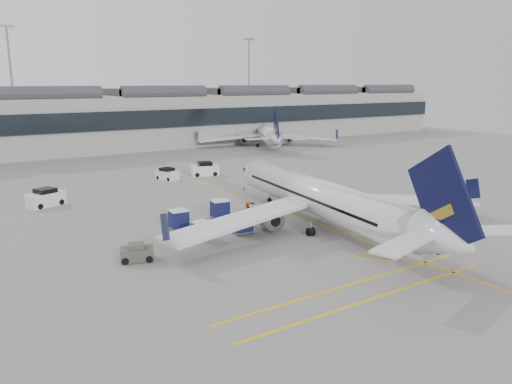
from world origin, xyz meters
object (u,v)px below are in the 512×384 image
belt_loader (256,213)px  ramp_agent_a (269,212)px  baggage_cart_a (242,223)px  airliner_main (323,199)px  ramp_agent_b (247,212)px  pushback_tug (137,253)px

belt_loader → ramp_agent_a: belt_loader is taller
belt_loader → baggage_cart_a: baggage_cart_a is taller
airliner_main → belt_loader: size_ratio=8.50×
ramp_agent_b → pushback_tug: bearing=19.1°
ramp_agent_a → airliner_main: bearing=-83.0°
ramp_agent_b → pushback_tug: size_ratio=0.68×
baggage_cart_a → ramp_agent_b: 4.14m
ramp_agent_a → ramp_agent_b: 2.23m
airliner_main → belt_loader: airliner_main is taller
airliner_main → ramp_agent_a: (-2.71, 5.16, -2.01)m
airliner_main → ramp_agent_a: size_ratio=21.50×
ramp_agent_b → belt_loader: bearing=-163.2°
baggage_cart_a → ramp_agent_a: size_ratio=1.14×
belt_loader → pushback_tug: size_ratio=1.49×
ramp_agent_a → ramp_agent_b: bearing=138.3°
belt_loader → baggage_cart_a: 5.48m
baggage_cart_a → airliner_main: bearing=-14.0°
belt_loader → ramp_agent_b: bearing=177.1°
ramp_agent_a → pushback_tug: size_ratio=0.59×
airliner_main → baggage_cart_a: 8.06m
baggage_cart_a → pushback_tug: 10.91m
ramp_agent_a → belt_loader: bearing=96.5°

